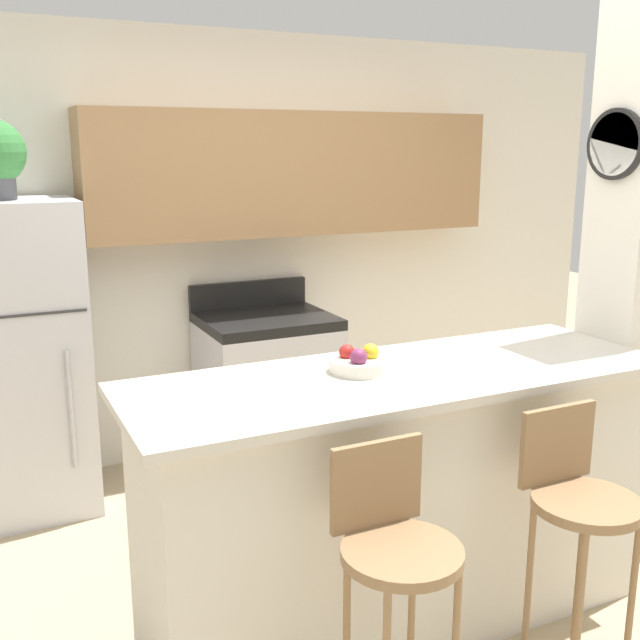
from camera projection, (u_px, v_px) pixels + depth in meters
ground_plane at (396, 618)px, 3.06m from camera, size 14.00×14.00×0.00m
wall_back at (252, 218)px, 4.55m from camera, size 5.60×0.38×2.55m
pillar_right at (634, 285)px, 3.34m from camera, size 0.38×0.32×2.55m
counter_bar at (399, 499)px, 2.94m from camera, size 2.12×0.72×1.05m
refrigerator at (12, 360)px, 3.83m from camera, size 0.72×0.63×1.63m
stove_range at (267, 388)px, 4.51m from camera, size 0.75×0.64×1.07m
bar_stool_left at (395, 556)px, 2.26m from camera, size 0.37×0.37×1.00m
bar_stool_right at (578, 507)px, 2.57m from camera, size 0.37×0.37×1.00m
fruit_bowl at (359, 363)px, 2.82m from camera, size 0.22×0.22×0.10m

